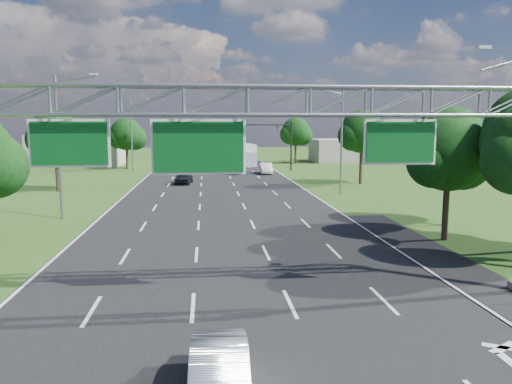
{
  "coord_description": "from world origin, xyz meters",
  "views": [
    {
      "loc": [
        -1.25,
        -6.14,
        6.66
      ],
      "look_at": [
        0.97,
        15.96,
        3.64
      ],
      "focal_mm": 35.0,
      "sensor_mm": 36.0,
      "label": 1
    }
  ],
  "objects": [
    {
      "name": "ground",
      "position": [
        0.0,
        30.0,
        0.0
      ],
      "size": [
        220.0,
        220.0,
        0.0
      ],
      "primitive_type": "plane",
      "color": "#2E5018",
      "rests_on": "ground"
    },
    {
      "name": "road",
      "position": [
        0.0,
        30.0,
        0.0
      ],
      "size": [
        18.0,
        180.0,
        0.02
      ],
      "primitive_type": "cube",
      "color": "black",
      "rests_on": "ground"
    },
    {
      "name": "road_flare",
      "position": [
        10.2,
        14.0,
        0.0
      ],
      "size": [
        3.0,
        30.0,
        0.02
      ],
      "primitive_type": "cube",
      "color": "black",
      "rests_on": "ground"
    },
    {
      "name": "sign_gantry",
      "position": [
        0.33,
        12.0,
        6.89
      ],
      "size": [
        23.5,
        1.0,
        9.56
      ],
      "color": "gray",
      "rests_on": "ground"
    },
    {
      "name": "traffic_signal",
      "position": [
        7.48,
        65.0,
        5.17
      ],
      "size": [
        12.21,
        0.24,
        7.0
      ],
      "color": "black",
      "rests_on": "ground"
    },
    {
      "name": "streetlight_l_near",
      "position": [
        -11.3,
        30.0,
        5.58
      ],
      "size": [
        2.97,
        0.22,
        10.16
      ],
      "color": "gray",
      "rests_on": "ground"
    },
    {
      "name": "streetlight_l_far",
      "position": [
        -11.3,
        65.0,
        5.58
      ],
      "size": [
        2.97,
        0.22,
        10.16
      ],
      "color": "gray",
      "rests_on": "ground"
    },
    {
      "name": "streetlight_r_mid",
      "position": [
        11.3,
        40.0,
        5.58
      ],
      "size": [
        2.97,
        0.22,
        10.16
      ],
      "color": "gray",
      "rests_on": "ground"
    },
    {
      "name": "tree_cluster_right",
      "position": [
        14.8,
        19.19,
        5.31
      ],
      "size": [
        9.91,
        14.6,
        8.68
      ],
      "color": "#2D2116",
      "rests_on": "ground"
    },
    {
      "name": "tree_verge_lb",
      "position": [
        -15.92,
        45.04,
        5.41
      ],
      "size": [
        5.76,
        4.8,
        8.06
      ],
      "color": "#2D2116",
      "rests_on": "ground"
    },
    {
      "name": "tree_verge_lc",
      "position": [
        -12.92,
        70.04,
        4.98
      ],
      "size": [
        5.76,
        4.8,
        7.62
      ],
      "color": "#2D2116",
      "rests_on": "ground"
    },
    {
      "name": "tree_verge_rd",
      "position": [
        16.08,
        48.04,
        5.63
      ],
      "size": [
        5.76,
        4.8,
        8.28
      ],
      "color": "#2D2116",
      "rests_on": "ground"
    },
    {
      "name": "tree_verge_re",
      "position": [
        14.08,
        78.04,
        5.2
      ],
      "size": [
        5.76,
        4.8,
        7.84
      ],
      "color": "#2D2116",
      "rests_on": "ground"
    },
    {
      "name": "building_left",
      "position": [
        -22.0,
        78.0,
        2.5
      ],
      "size": [
        14.0,
        10.0,
        5.0
      ],
      "primitive_type": "cube",
      "color": "#AC9F90",
      "rests_on": "ground"
    },
    {
      "name": "building_right",
      "position": [
        24.0,
        82.0,
        2.0
      ],
      "size": [
        12.0,
        9.0,
        4.0
      ],
      "primitive_type": "cube",
      "color": "#AC9F90",
      "rests_on": "ground"
    },
    {
      "name": "silver_sedan",
      "position": [
        -1.0,
        5.18,
        0.68
      ],
      "size": [
        1.51,
        4.14,
        1.36
      ],
      "primitive_type": "imported",
      "rotation": [
        0.0,
        0.0,
        -0.02
      ],
      "color": "silver",
      "rests_on": "ground"
    },
    {
      "name": "car_queue_b",
      "position": [
        2.43,
        61.12,
        0.55
      ],
      "size": [
        1.97,
        4.05,
        1.11
      ],
      "primitive_type": "imported",
      "rotation": [
        0.0,
        0.0,
        -0.03
      ],
      "color": "black",
      "rests_on": "ground"
    },
    {
      "name": "car_queue_c",
      "position": [
        -3.75,
        50.23,
        0.72
      ],
      "size": [
        2.12,
        4.37,
        1.44
      ],
      "primitive_type": "imported",
      "rotation": [
        0.0,
        0.0,
        -0.1
      ],
      "color": "black",
      "rests_on": "ground"
    },
    {
      "name": "car_queue_d",
      "position": [
        6.84,
        60.82,
        0.74
      ],
      "size": [
        1.64,
        4.5,
        1.47
      ],
      "primitive_type": "imported",
      "rotation": [
        0.0,
        0.0,
        -0.02
      ],
      "color": "silver",
      "rests_on": "ground"
    },
    {
      "name": "box_truck",
      "position": [
        5.48,
        76.38,
        1.61
      ],
      "size": [
        3.07,
        9.05,
        3.36
      ],
      "rotation": [
        0.0,
        0.0,
        0.08
      ],
      "color": "silver",
      "rests_on": "ground"
    }
  ]
}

